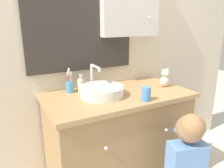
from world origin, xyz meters
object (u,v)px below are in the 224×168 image
at_px(child_figure, 186,164).
at_px(sink_basin, 102,90).
at_px(drinking_cup, 146,94).
at_px(soap_dispenser, 81,85).
at_px(teddy_bear, 165,78).
at_px(toothbrush_holder, 70,86).

bearing_deg(child_figure, sink_basin, 121.79).
bearing_deg(sink_basin, drinking_cup, -47.58).
bearing_deg(sink_basin, soap_dispenser, 120.93).
height_order(soap_dispenser, child_figure, soap_dispenser).
bearing_deg(teddy_bear, sink_basin, 175.40).
relative_size(soap_dispenser, drinking_cup, 1.41).
distance_m(teddy_bear, drinking_cup, 0.40).
relative_size(child_figure, drinking_cup, 8.72).
bearing_deg(soap_dispenser, drinking_cup, -51.86).
relative_size(sink_basin, drinking_cup, 3.82).
relative_size(toothbrush_holder, soap_dispenser, 1.41).
distance_m(sink_basin, soap_dispenser, 0.20).
height_order(sink_basin, teddy_bear, sink_basin).
height_order(soap_dispenser, teddy_bear, teddy_bear).
relative_size(sink_basin, child_figure, 0.44).
bearing_deg(drinking_cup, soap_dispenser, 128.14).
height_order(toothbrush_holder, drinking_cup, toothbrush_holder).
xyz_separation_m(child_figure, teddy_bear, (0.23, 0.51, 0.44)).
relative_size(toothbrush_holder, teddy_bear, 1.27).
distance_m(toothbrush_holder, soap_dispenser, 0.09).
bearing_deg(sink_basin, toothbrush_holder, 134.70).
distance_m(sink_basin, child_figure, 0.77).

